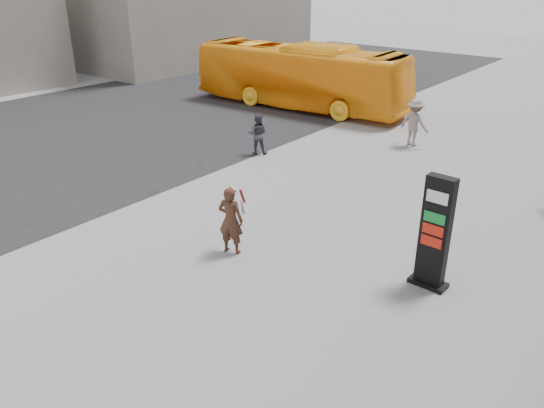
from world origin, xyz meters
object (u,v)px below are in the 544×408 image
Objects in this scene: pedestrian_a at (258,134)px; pedestrian_b at (414,123)px; bus at (300,76)px; woman at (231,219)px; info_pylon at (435,233)px.

pedestrian_b reaches higher than pedestrian_a.
bus is 7.56m from pedestrian_b.
bus reaches higher than woman.
woman reaches higher than pedestrian_a.
bus is at bearing -96.72° from pedestrian_a.
woman is 0.16× the size of bus.
pedestrian_a is at bearing 154.54° from info_pylon.
info_pylon reaches higher than pedestrian_b.
pedestrian_b reaches higher than woman.
pedestrian_b is at bearing -106.31° from woman.
bus reaches higher than info_pylon.
pedestrian_b is at bearing -162.89° from pedestrian_a.
info_pylon is 16.46m from bus.
bus is 7.52m from pedestrian_a.
pedestrian_a is (3.08, -6.82, -0.79)m from bus.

